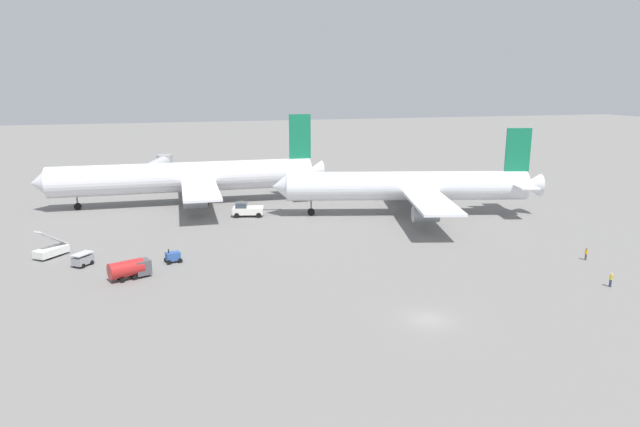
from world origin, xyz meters
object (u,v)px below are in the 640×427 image
object	(u,v)px
gse_baggage_cart_near_cluster	(83,259)
airliner_being_pushed	(409,186)
ground_crew_marshaller_foreground	(611,279)
gse_fuel_bowser_stubby	(130,268)
gse_stair_truck_yellow	(51,250)
airliner_at_gate_left	(187,177)
jet_bridge	(159,165)
pushback_tug	(247,210)
ground_crew_ramp_agent_by_cones	(586,254)
gse_gpu_cart_small	(173,257)

from	to	relation	value
gse_baggage_cart_near_cluster	airliner_being_pushed	bearing A→B (deg)	15.19
gse_baggage_cart_near_cluster	ground_crew_marshaller_foreground	size ratio (longest dim) A/B	1.79
airliner_being_pushed	ground_crew_marshaller_foreground	distance (m)	40.59
airliner_being_pushed	ground_crew_marshaller_foreground	xyz separation A→B (m)	(7.38, -39.68, -4.32)
gse_fuel_bowser_stubby	gse_stair_truck_yellow	world-z (taller)	gse_stair_truck_yellow
airliner_at_gate_left	ground_crew_marshaller_foreground	size ratio (longest dim) A/B	31.63
airliner_at_gate_left	jet_bridge	world-z (taller)	airliner_at_gate_left
pushback_tug	gse_fuel_bowser_stubby	xyz separation A→B (m)	(-18.64, -28.45, 0.14)
ground_crew_ramp_agent_by_cones	jet_bridge	world-z (taller)	jet_bridge
airliner_at_gate_left	gse_stair_truck_yellow	world-z (taller)	airliner_at_gate_left
gse_gpu_cart_small	pushback_tug	bearing A→B (deg)	59.96
airliner_at_gate_left	ground_crew_ramp_agent_by_cones	world-z (taller)	airliner_at_gate_left
gse_stair_truck_yellow	ground_crew_marshaller_foreground	xyz separation A→B (m)	(65.05, -30.59, -0.11)
airliner_being_pushed	ground_crew_marshaller_foreground	bearing A→B (deg)	-79.47
gse_fuel_bowser_stubby	gse_stair_truck_yellow	bearing A→B (deg)	131.66
airliner_being_pushed	gse_stair_truck_yellow	bearing A→B (deg)	-171.04
pushback_tug	ground_crew_marshaller_foreground	distance (m)	58.82
pushback_tug	jet_bridge	world-z (taller)	jet_bridge
ground_crew_ramp_agent_by_cones	jet_bridge	distance (m)	96.16
gse_stair_truck_yellow	jet_bridge	size ratio (longest dim) A/B	0.29
airliner_being_pushed	gse_stair_truck_yellow	size ratio (longest dim) A/B	10.10
gse_baggage_cart_near_cluster	gse_gpu_cart_small	bearing A→B (deg)	-8.92
gse_gpu_cart_small	jet_bridge	world-z (taller)	jet_bridge
airliner_being_pushed	ground_crew_ramp_agent_by_cones	xyz separation A→B (m)	(11.90, -30.56, -4.36)
gse_baggage_cart_near_cluster	ground_crew_ramp_agent_by_cones	distance (m)	66.92
gse_fuel_bowser_stubby	jet_bridge	distance (m)	69.75
ground_crew_ramp_agent_by_cones	gse_fuel_bowser_stubby	bearing A→B (deg)	171.02
airliner_being_pushed	airliner_at_gate_left	bearing A→B (deg)	151.68
gse_fuel_bowser_stubby	gse_gpu_cart_small	bearing A→B (deg)	44.80
gse_gpu_cart_small	gse_fuel_bowser_stubby	xyz separation A→B (m)	(-5.13, -5.10, 0.54)
airliner_being_pushed	gse_gpu_cart_small	distance (m)	44.94
gse_baggage_cart_near_cluster	gse_gpu_cart_small	world-z (taller)	gse_gpu_cart_small
gse_gpu_cart_small	jet_bridge	size ratio (longest dim) A/B	0.15
gse_stair_truck_yellow	ground_crew_ramp_agent_by_cones	world-z (taller)	gse_stair_truck_yellow
gse_gpu_cart_small	airliner_at_gate_left	bearing A→B (deg)	83.95
jet_bridge	ground_crew_marshaller_foreground	bearing A→B (deg)	-60.20
gse_baggage_cart_near_cluster	jet_bridge	world-z (taller)	jet_bridge
airliner_being_pushed	ground_crew_ramp_agent_by_cones	distance (m)	33.08
ground_crew_ramp_agent_by_cones	pushback_tug	bearing A→B (deg)	136.73
gse_gpu_cart_small	ground_crew_marshaller_foreground	xyz separation A→B (m)	(49.06, -23.49, 0.12)
gse_gpu_cart_small	ground_crew_marshaller_foreground	distance (m)	54.40
airliner_being_pushed	gse_gpu_cart_small	xyz separation A→B (m)	(-41.69, -16.18, -4.44)
jet_bridge	pushback_tug	bearing A→B (deg)	-70.18
ground_crew_ramp_agent_by_cones	ground_crew_marshaller_foreground	bearing A→B (deg)	-116.39
ground_crew_marshaller_foreground	ground_crew_ramp_agent_by_cones	bearing A→B (deg)	63.61
ground_crew_ramp_agent_by_cones	jet_bridge	size ratio (longest dim) A/B	0.10
airliner_being_pushed	gse_baggage_cart_near_cluster	size ratio (longest dim) A/B	15.29
airliner_being_pushed	gse_stair_truck_yellow	world-z (taller)	airliner_being_pushed
ground_crew_marshaller_foreground	ground_crew_ramp_agent_by_cones	xyz separation A→B (m)	(4.52, 9.12, -0.04)
gse_baggage_cart_near_cluster	gse_stair_truck_yellow	size ratio (longest dim) A/B	0.66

